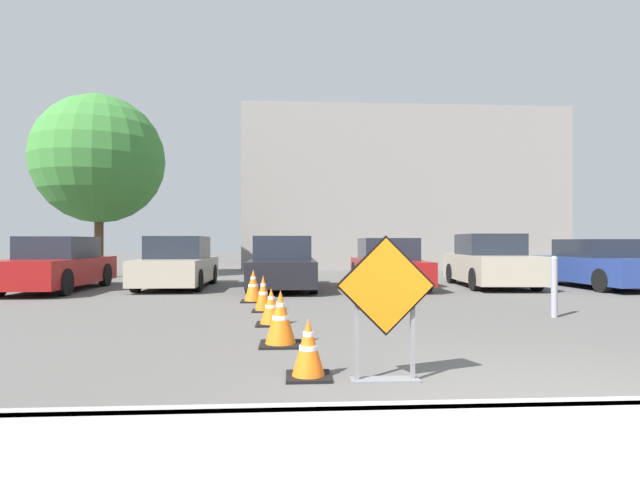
% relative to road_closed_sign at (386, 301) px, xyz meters
% --- Properties ---
extents(ground_plane, '(96.00, 96.00, 0.00)m').
position_rel_road_closed_sign_xyz_m(ground_plane, '(1.24, 8.91, -0.77)').
color(ground_plane, '#565451').
extents(curb_lip, '(27.07, 0.20, 0.14)m').
position_rel_road_closed_sign_xyz_m(curb_lip, '(1.24, -1.09, -0.70)').
color(curb_lip, '#999993').
rests_on(curb_lip, ground_plane).
extents(road_closed_sign, '(0.95, 0.20, 1.40)m').
position_rel_road_closed_sign_xyz_m(road_closed_sign, '(0.00, 0.00, 0.00)').
color(road_closed_sign, black).
rests_on(road_closed_sign, ground_plane).
extents(traffic_cone_nearest, '(0.44, 0.44, 0.58)m').
position_rel_road_closed_sign_xyz_m(traffic_cone_nearest, '(-0.73, 0.19, -0.49)').
color(traffic_cone_nearest, black).
rests_on(traffic_cone_nearest, ground_plane).
extents(traffic_cone_second, '(0.53, 0.53, 0.71)m').
position_rel_road_closed_sign_xyz_m(traffic_cone_second, '(-1.03, 1.74, -0.43)').
color(traffic_cone_second, black).
rests_on(traffic_cone_second, ground_plane).
extents(traffic_cone_third, '(0.48, 0.48, 0.59)m').
position_rel_road_closed_sign_xyz_m(traffic_cone_third, '(-1.21, 3.32, -0.49)').
color(traffic_cone_third, black).
rests_on(traffic_cone_third, ground_plane).
extents(traffic_cone_fourth, '(0.42, 0.42, 0.70)m').
position_rel_road_closed_sign_xyz_m(traffic_cone_fourth, '(-1.42, 4.89, -0.43)').
color(traffic_cone_fourth, black).
rests_on(traffic_cone_fourth, ground_plane).
extents(traffic_cone_fifth, '(0.54, 0.54, 0.72)m').
position_rel_road_closed_sign_xyz_m(traffic_cone_fifth, '(-1.73, 6.44, -0.42)').
color(traffic_cone_fifth, black).
rests_on(traffic_cone_fifth, ground_plane).
extents(parked_car_nearest, '(1.82, 4.50, 1.48)m').
position_rel_road_closed_sign_xyz_m(parked_car_nearest, '(-7.27, 9.34, -0.09)').
color(parked_car_nearest, maroon).
rests_on(parked_car_nearest, ground_plane).
extents(parked_car_second, '(1.84, 4.19, 1.50)m').
position_rel_road_closed_sign_xyz_m(parked_car_second, '(-4.20, 10.11, -0.10)').
color(parked_car_second, '#A39984').
rests_on(parked_car_second, ground_plane).
extents(parked_car_third, '(1.83, 4.35, 1.50)m').
position_rel_road_closed_sign_xyz_m(parked_car_third, '(-1.12, 9.46, -0.09)').
color(parked_car_third, black).
rests_on(parked_car_third, ground_plane).
extents(parked_car_fourth, '(1.86, 4.38, 1.44)m').
position_rel_road_closed_sign_xyz_m(parked_car_fourth, '(1.96, 9.80, -0.11)').
color(parked_car_fourth, maroon).
rests_on(parked_car_fourth, ground_plane).
extents(parked_car_fifth, '(2.08, 4.17, 1.57)m').
position_rel_road_closed_sign_xyz_m(parked_car_fifth, '(5.03, 9.80, -0.06)').
color(parked_car_fifth, '#A39984').
rests_on(parked_car_fifth, ground_plane).
extents(parked_car_sixth, '(2.11, 4.32, 1.41)m').
position_rel_road_closed_sign_xyz_m(parked_car_sixth, '(8.10, 9.34, -0.12)').
color(parked_car_sixth, navy).
rests_on(parked_car_sixth, ground_plane).
extents(bollard_nearest, '(0.12, 0.12, 1.09)m').
position_rel_road_closed_sign_xyz_m(bollard_nearest, '(3.75, 3.85, -0.20)').
color(bollard_nearest, gray).
rests_on(bollard_nearest, ground_plane).
extents(building_facade_backdrop, '(16.09, 5.00, 7.98)m').
position_rel_road_closed_sign_xyz_m(building_facade_backdrop, '(4.83, 21.36, 3.22)').
color(building_facade_backdrop, gray).
rests_on(building_facade_backdrop, ground_plane).
extents(street_tree_behind_lot, '(4.74, 4.74, 6.79)m').
position_rel_road_closed_sign_xyz_m(street_tree_behind_lot, '(-8.03, 14.33, 3.64)').
color(street_tree_behind_lot, '#513823').
rests_on(street_tree_behind_lot, ground_plane).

